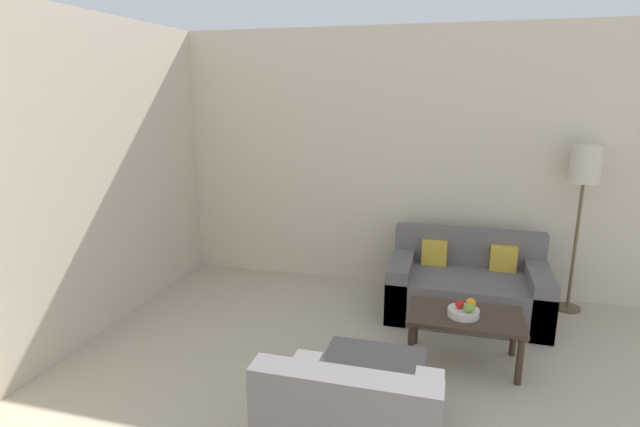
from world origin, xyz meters
TOP-DOWN VIEW (x-y plane):
  - wall_back at (0.00, 6.55)m, footprint 8.80×0.06m
  - sofa_loveseat at (-0.51, 5.94)m, footprint 1.43×0.87m
  - floor_lamp at (0.45, 6.29)m, footprint 0.27×0.27m
  - coffee_table at (-0.54, 5.02)m, footprint 0.86×0.51m
  - fruit_bowl at (-0.56, 4.98)m, footprint 0.24×0.24m
  - apple_red at (-0.59, 4.99)m, footprint 0.07×0.07m
  - apple_green at (-0.52, 4.93)m, footprint 0.07×0.07m
  - orange_fruit at (-0.51, 5.01)m, footprint 0.08×0.08m
  - ottoman at (-1.12, 4.26)m, footprint 0.66×0.45m

SIDE VIEW (x-z plane):
  - ottoman at x=-1.12m, z-range 0.00..0.36m
  - sofa_loveseat at x=-0.51m, z-range -0.12..0.63m
  - coffee_table at x=-0.54m, z-range 0.14..0.55m
  - fruit_bowl at x=-0.56m, z-range 0.40..0.46m
  - apple_red at x=-0.59m, z-range 0.46..0.53m
  - apple_green at x=-0.52m, z-range 0.46..0.54m
  - orange_fruit at x=-0.51m, z-range 0.46..0.54m
  - floor_lamp at x=0.45m, z-range 0.52..2.11m
  - wall_back at x=0.00m, z-range 0.00..2.70m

